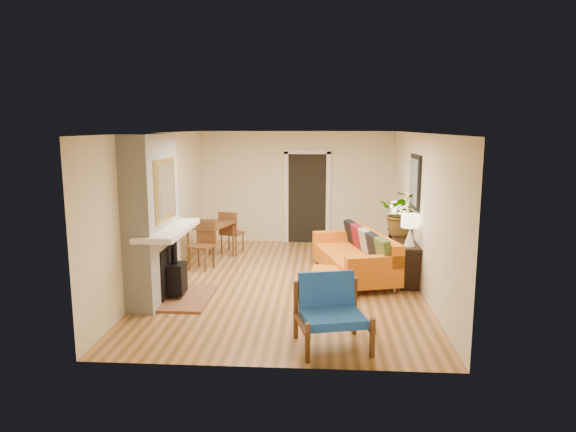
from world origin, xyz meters
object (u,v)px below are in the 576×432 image
console_table (403,245)px  lamp_far (398,212)px  lamp_near (410,226)px  houseplant (402,213)px  dining_table (214,231)px  ottoman (332,280)px  blue_chair (330,307)px  sofa (358,256)px

console_table → lamp_far: (0.00, 0.76, 0.49)m
lamp_near → houseplant: (-0.01, 0.87, 0.08)m
lamp_far → houseplant: bearing=-91.0°
lamp_near → lamp_far: size_ratio=1.00×
lamp_near → dining_table: bearing=157.2°
houseplant → ottoman: bearing=-137.1°
blue_chair → dining_table: size_ratio=0.57×
blue_chair → houseplant: size_ratio=1.20×
sofa → lamp_near: bearing=-36.7°
ottoman → blue_chair: (-0.07, -2.06, 0.27)m
dining_table → lamp_near: 3.98m
console_table → dining_table: bearing=166.6°
console_table → houseplant: 0.60m
ottoman → lamp_near: 1.58m
lamp_near → houseplant: size_ratio=0.64×
blue_chair → lamp_far: (1.36, 3.80, 0.59)m
sofa → lamp_far: bearing=45.5°
houseplant → dining_table: bearing=169.7°
lamp_near → lamp_far: 1.42m
dining_table → lamp_near: size_ratio=3.29×
lamp_near → sofa: bearing=143.3°
sofa → blue_chair: sofa is taller
lamp_far → sofa: bearing=-134.5°
sofa → ottoman: size_ratio=3.08×
lamp_far → blue_chair: bearing=-109.7°
blue_chair → dining_table: dining_table is taller
ottoman → lamp_near: lamp_near is taller
sofa → dining_table: dining_table is taller
sofa → ottoman: bearing=-117.7°
sofa → ottoman: 1.05m
sofa → dining_table: size_ratio=1.37×
lamp_near → houseplant: houseplant is taller
lamp_far → lamp_near: bearing=-90.0°
dining_table → console_table: bearing=-13.4°
houseplant → lamp_near: bearing=-89.3°
blue_chair → lamp_far: size_ratio=1.87×
sofa → lamp_near: (0.81, -0.60, 0.67)m
console_table → lamp_near: size_ratio=3.43×
console_table → lamp_near: (0.00, -0.66, 0.49)m
sofa → lamp_near: 1.21m
sofa → lamp_near: size_ratio=4.49×
lamp_near → console_table: bearing=90.0°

